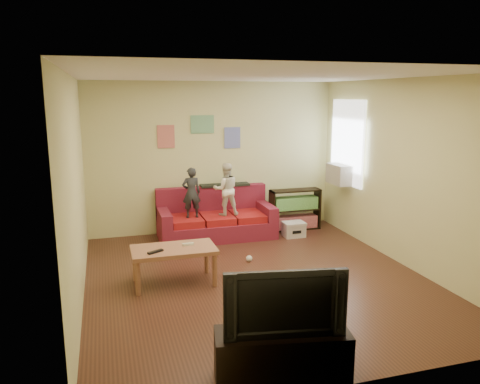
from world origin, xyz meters
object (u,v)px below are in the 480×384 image
object	(u,v)px
file_box	(294,229)
tv_stand	(282,355)
child_b	(226,189)
child_a	(191,193)
sofa	(216,220)
television	(283,300)
bookshelf	(295,212)
coffee_table	(174,253)

from	to	relation	value
file_box	tv_stand	bearing A→B (deg)	-114.24
child_b	child_a	bearing A→B (deg)	3.50
tv_stand	sofa	bearing A→B (deg)	94.75
tv_stand	television	distance (m)	0.52
tv_stand	bookshelf	bearing A→B (deg)	76.21
bookshelf	child_a	bearing A→B (deg)	-174.42
sofa	coffee_table	bearing A→B (deg)	-118.07
sofa	bookshelf	distance (m)	1.52
coffee_table	child_b	bearing A→B (deg)	56.20
file_box	television	distance (m)	4.31
bookshelf	television	xyz separation A→B (m)	(-1.95, -4.33, 0.41)
child_a	television	distance (m)	4.14
child_a	tv_stand	size ratio (longest dim) A/B	0.73
sofa	coffee_table	distance (m)	2.17
sofa	tv_stand	world-z (taller)	sofa
child_b	television	xyz separation A→B (m)	(-0.58, -4.14, -0.13)
coffee_table	television	distance (m)	2.48
child_a	tv_stand	distance (m)	4.18
child_a	coffee_table	world-z (taller)	child_a
child_a	coffee_table	size ratio (longest dim) A/B	0.78
sofa	television	size ratio (longest dim) A/B	1.91
child_a	file_box	distance (m)	1.93
tv_stand	coffee_table	bearing A→B (deg)	114.33
sofa	child_b	world-z (taller)	child_b
sofa	child_a	bearing A→B (deg)	-159.57
tv_stand	television	bearing A→B (deg)	0.00
file_box	tv_stand	distance (m)	4.27
sofa	child_a	size ratio (longest dim) A/B	2.33
tv_stand	file_box	bearing A→B (deg)	76.24
child_a	child_b	distance (m)	0.60
coffee_table	file_box	size ratio (longest dim) A/B	2.88
child_a	child_b	bearing A→B (deg)	-178.68
child_b	tv_stand	distance (m)	4.23
child_a	bookshelf	xyz separation A→B (m)	(1.97, 0.19, -0.51)
child_a	tv_stand	bearing A→B (deg)	91.60
sofa	tv_stand	distance (m)	4.33
coffee_table	tv_stand	world-z (taller)	coffee_table
sofa	bookshelf	bearing A→B (deg)	0.91
child_b	tv_stand	bearing A→B (deg)	85.52
bookshelf	television	distance (m)	4.77
coffee_table	file_box	world-z (taller)	coffee_table
child_b	file_box	bearing A→B (deg)	171.77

